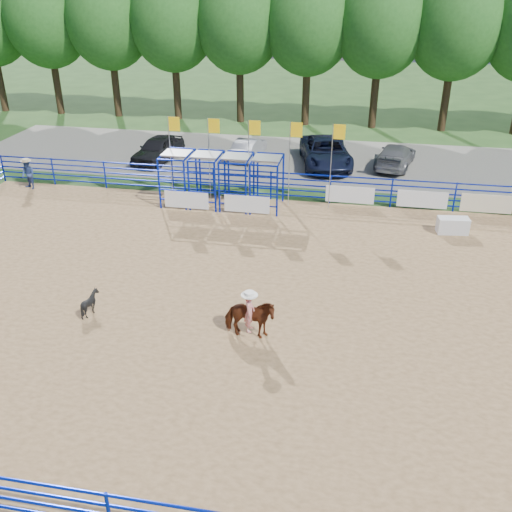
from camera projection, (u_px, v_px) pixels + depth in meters
name	position (u px, v px, depth m)	size (l,w,h in m)	color
ground	(226.00, 298.00, 20.54)	(120.00, 120.00, 0.00)	#315622
arena_dirt	(226.00, 298.00, 20.54)	(30.00, 20.00, 0.02)	#A57F52
gravel_strip	(289.00, 159.00, 35.44)	(40.00, 10.00, 0.01)	gray
announcer_table	(453.00, 225.00, 25.41)	(1.35, 0.63, 0.72)	silver
horse_and_rider	(249.00, 315.00, 17.99)	(1.68, 0.78, 2.34)	#5A2712
calf	(90.00, 303.00, 19.41)	(0.68, 0.76, 0.84)	black
spectator_cowboy	(28.00, 174.00, 30.32)	(0.95, 0.87, 1.63)	navy
car_a	(158.00, 149.00, 34.69)	(1.81, 4.49, 1.53)	black
car_b	(248.00, 148.00, 35.39)	(1.33, 3.81, 1.26)	gray
car_c	(326.00, 152.00, 33.94)	(2.70, 5.86, 1.63)	black
car_d	(395.00, 156.00, 33.79)	(1.88, 4.63, 1.34)	slate
perimeter_fence	(225.00, 280.00, 20.21)	(30.10, 20.10, 1.50)	#081DAE
chute_assembly	(229.00, 181.00, 28.03)	(19.32, 2.41, 4.20)	#081DAE
treeline	(309.00, 17.00, 39.93)	(56.40, 6.40, 11.24)	#3F2B19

